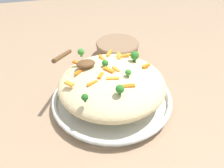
% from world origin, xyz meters
% --- Properties ---
extents(ground_plane, '(2.40, 2.40, 0.00)m').
position_xyz_m(ground_plane, '(0.00, 0.00, 0.00)').
color(ground_plane, '#9E7F60').
extents(serving_bowl, '(0.38, 0.38, 0.04)m').
position_xyz_m(serving_bowl, '(0.00, 0.00, 0.02)').
color(serving_bowl, silver).
rests_on(serving_bowl, ground_plane).
extents(pasta_mound, '(0.32, 0.32, 0.10)m').
position_xyz_m(pasta_mound, '(0.00, 0.00, 0.08)').
color(pasta_mound, beige).
rests_on(pasta_mound, serving_bowl).
extents(carrot_piece_0, '(0.03, 0.02, 0.01)m').
position_xyz_m(carrot_piece_0, '(-0.11, -0.00, 0.12)').
color(carrot_piece_0, orange).
rests_on(carrot_piece_0, pasta_mound).
extents(carrot_piece_1, '(0.03, 0.04, 0.01)m').
position_xyz_m(carrot_piece_1, '(0.09, -0.07, 0.12)').
color(carrot_piece_1, orange).
rests_on(carrot_piece_1, pasta_mound).
extents(carrot_piece_2, '(0.03, 0.03, 0.01)m').
position_xyz_m(carrot_piece_2, '(0.01, -0.00, 0.13)').
color(carrot_piece_2, orange).
rests_on(carrot_piece_2, pasta_mound).
extents(carrot_piece_3, '(0.03, 0.02, 0.01)m').
position_xyz_m(carrot_piece_3, '(0.09, -0.03, 0.12)').
color(carrot_piece_3, orange).
rests_on(carrot_piece_3, pasta_mound).
extents(carrot_piece_4, '(0.02, 0.04, 0.01)m').
position_xyz_m(carrot_piece_4, '(-0.05, -0.08, 0.12)').
color(carrot_piece_4, orange).
rests_on(carrot_piece_4, pasta_mound).
extents(carrot_piece_5, '(0.04, 0.01, 0.01)m').
position_xyz_m(carrot_piece_5, '(-0.07, -0.08, 0.12)').
color(carrot_piece_5, orange).
rests_on(carrot_piece_5, pasta_mound).
extents(carrot_piece_6, '(0.01, 0.03, 0.01)m').
position_xyz_m(carrot_piece_6, '(0.01, -0.09, 0.12)').
color(carrot_piece_6, orange).
rests_on(carrot_piece_6, pasta_mound).
extents(carrot_piece_7, '(0.03, 0.02, 0.01)m').
position_xyz_m(carrot_piece_7, '(0.07, 0.04, 0.12)').
color(carrot_piece_7, orange).
rests_on(carrot_piece_7, pasta_mound).
extents(carrot_piece_8, '(0.03, 0.04, 0.01)m').
position_xyz_m(carrot_piece_8, '(-0.02, -0.11, 0.12)').
color(carrot_piece_8, orange).
rests_on(carrot_piece_8, pasta_mound).
extents(carrot_piece_9, '(0.04, 0.02, 0.01)m').
position_xyz_m(carrot_piece_9, '(0.01, 0.04, 0.12)').
color(carrot_piece_9, orange).
rests_on(carrot_piece_9, pasta_mound).
extents(carrot_piece_10, '(0.03, 0.03, 0.01)m').
position_xyz_m(carrot_piece_10, '(0.13, 0.02, 0.12)').
color(carrot_piece_10, orange).
rests_on(carrot_piece_10, pasta_mound).
extents(carrot_piece_11, '(0.03, 0.01, 0.01)m').
position_xyz_m(carrot_piece_11, '(-0.02, 0.08, 0.12)').
color(carrot_piece_11, orange).
rests_on(carrot_piece_11, pasta_mound).
extents(carrot_piece_12, '(0.02, 0.03, 0.01)m').
position_xyz_m(carrot_piece_12, '(0.04, 0.02, 0.13)').
color(carrot_piece_12, orange).
rests_on(carrot_piece_12, pasta_mound).
extents(carrot_piece_13, '(0.02, 0.03, 0.01)m').
position_xyz_m(carrot_piece_13, '(-0.01, 0.00, 0.13)').
color(carrot_piece_13, orange).
rests_on(carrot_piece_13, pasta_mound).
extents(broccoli_floret_0, '(0.02, 0.02, 0.03)m').
position_xyz_m(broccoli_floret_0, '(0.01, 0.10, 0.13)').
color(broccoli_floret_0, '#296820').
rests_on(broccoli_floret_0, pasta_mound).
extents(broccoli_floret_1, '(0.02, 0.02, 0.03)m').
position_xyz_m(broccoli_floret_1, '(0.07, -0.12, 0.13)').
color(broccoli_floret_1, '#377928').
rests_on(broccoli_floret_1, pasta_mound).
extents(broccoli_floret_2, '(0.03, 0.03, 0.03)m').
position_xyz_m(broccoli_floret_2, '(-0.08, -0.04, 0.14)').
color(broccoli_floret_2, '#296820').
rests_on(broccoli_floret_2, pasta_mound).
extents(broccoli_floret_3, '(0.02, 0.02, 0.02)m').
position_xyz_m(broccoli_floret_3, '(-0.04, 0.04, 0.14)').
color(broccoli_floret_3, '#377928').
rests_on(broccoli_floret_3, pasta_mound).
extents(broccoli_floret_4, '(0.02, 0.02, 0.02)m').
position_xyz_m(broccoli_floret_4, '(0.10, 0.10, 0.13)').
color(broccoli_floret_4, '#205B1C').
rests_on(broccoli_floret_4, pasta_mound).
extents(broccoli_floret_5, '(0.02, 0.02, 0.02)m').
position_xyz_m(broccoli_floret_5, '(0.01, -0.03, 0.14)').
color(broccoli_floret_5, '#296820').
rests_on(broccoli_floret_5, pasta_mound).
extents(serving_spoon, '(0.12, 0.13, 0.06)m').
position_xyz_m(serving_spoon, '(0.09, -0.05, 0.14)').
color(serving_spoon, brown).
rests_on(serving_spoon, pasta_mound).
extents(companion_bowl, '(0.18, 0.18, 0.07)m').
position_xyz_m(companion_bowl, '(-0.11, -0.28, 0.04)').
color(companion_bowl, '#8C6B4C').
rests_on(companion_bowl, ground_plane).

